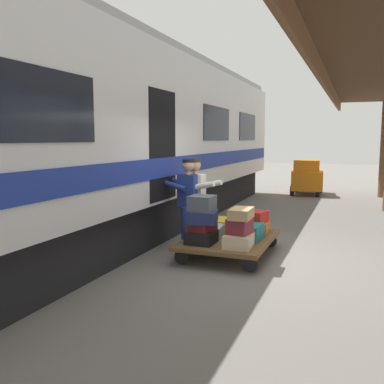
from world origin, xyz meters
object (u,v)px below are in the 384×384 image
(suitcase_black_hardshell, at_px, (201,237))
(suitcase_teal_softside, at_px, (247,232))
(suitcase_red_plastic, at_px, (255,216))
(suitcase_burgundy_valise, at_px, (240,226))
(porter_by_door, at_px, (196,200))
(suitcase_tan_vintage, at_px, (241,214))
(train_car, at_px, (93,139))
(luggage_cart, at_px, (229,240))
(suitcase_cream_canvas, at_px, (239,240))
(suitcase_maroon_trunk, at_px, (202,227))
(porter_in_overalls, at_px, (187,201))
(suitcase_yellow_case, at_px, (221,224))
(suitcase_orange_carryall, at_px, (255,227))
(suitcase_slate_roller, at_px, (202,203))
(baggage_tug, at_px, (307,178))
(suitcase_gray_aluminum, at_px, (212,231))
(suitcase_navy_fabric, at_px, (204,216))

(suitcase_black_hardshell, xyz_separation_m, suitcase_teal_softside, (-0.65, -0.56, 0.03))
(suitcase_red_plastic, bearing_deg, suitcase_teal_softside, 88.79)
(suitcase_burgundy_valise, bearing_deg, porter_by_door, -35.55)
(suitcase_tan_vintage, bearing_deg, suitcase_black_hardshell, 2.45)
(train_car, bearing_deg, luggage_cart, -177.96)
(suitcase_cream_canvas, xyz_separation_m, suitcase_red_plastic, (-0.01, -1.13, 0.20))
(suitcase_maroon_trunk, height_order, porter_in_overalls, porter_in_overalls)
(suitcase_burgundy_valise, xyz_separation_m, porter_by_door, (1.05, -0.75, 0.27))
(suitcase_cream_canvas, xyz_separation_m, porter_by_door, (1.05, -0.79, 0.50))
(suitcase_yellow_case, relative_size, suitcase_teal_softside, 1.03)
(suitcase_orange_carryall, height_order, suitcase_teal_softside, suitcase_teal_softside)
(suitcase_teal_softside, xyz_separation_m, suitcase_slate_roller, (0.65, 0.56, 0.55))
(suitcase_yellow_case, distance_m, suitcase_black_hardshell, 1.13)
(suitcase_orange_carryall, bearing_deg, porter_in_overalls, 21.67)
(suitcase_cream_canvas, bearing_deg, suitcase_teal_softside, -90.00)
(suitcase_orange_carryall, bearing_deg, porter_by_door, 17.80)
(suitcase_orange_carryall, distance_m, baggage_tug, 8.49)
(suitcase_tan_vintage, bearing_deg, luggage_cart, -56.74)
(suitcase_gray_aluminum, xyz_separation_m, porter_by_door, (0.40, -0.22, 0.51))
(suitcase_gray_aluminum, height_order, suitcase_navy_fabric, suitcase_navy_fabric)
(suitcase_tan_vintage, bearing_deg, suitcase_maroon_trunk, -0.32)
(suitcase_maroon_trunk, relative_size, baggage_tug, 0.24)
(porter_by_door, bearing_deg, suitcase_maroon_trunk, 118.31)
(suitcase_maroon_trunk, relative_size, suitcase_navy_fabric, 0.77)
(porter_by_door, xyz_separation_m, baggage_tug, (-1.09, -8.82, -0.30))
(luggage_cart, distance_m, baggage_tug, 9.06)
(train_car, xyz_separation_m, suitcase_yellow_case, (-2.42, -0.66, -1.63))
(luggage_cart, distance_m, porter_by_door, 1.00)
(luggage_cart, height_order, suitcase_teal_softside, suitcase_teal_softside)
(suitcase_black_hardshell, bearing_deg, baggage_tug, -94.13)
(suitcase_maroon_trunk, height_order, porter_by_door, porter_by_door)
(suitcase_cream_canvas, relative_size, baggage_tug, 0.34)
(luggage_cart, bearing_deg, suitcase_slate_roller, 60.16)
(train_car, relative_size, baggage_tug, 10.11)
(suitcase_teal_softside, distance_m, baggage_tug, 9.05)
(suitcase_gray_aluminum, bearing_deg, luggage_cart, -180.00)
(suitcase_red_plastic, distance_m, porter_in_overalls, 1.31)
(train_car, relative_size, porter_in_overalls, 10.69)
(suitcase_orange_carryall, relative_size, suitcase_slate_roller, 1.25)
(suitcase_black_hardshell, xyz_separation_m, porter_in_overalls, (0.52, -0.66, 0.50))
(suitcase_burgundy_valise, bearing_deg, suitcase_red_plastic, -90.74)
(suitcase_teal_softside, xyz_separation_m, suitcase_red_plastic, (-0.01, -0.57, 0.18))
(suitcase_red_plastic, relative_size, baggage_tug, 0.22)
(suitcase_red_plastic, bearing_deg, baggage_tug, -90.18)
(suitcase_yellow_case, height_order, suitcase_teal_softside, suitcase_teal_softside)
(suitcase_maroon_trunk, bearing_deg, suitcase_gray_aluminum, -89.35)
(suitcase_cream_canvas, xyz_separation_m, suitcase_navy_fabric, (0.62, -0.04, 0.35))
(porter_by_door, bearing_deg, suitcase_black_hardshell, 116.96)
(suitcase_maroon_trunk, height_order, suitcase_red_plastic, suitcase_red_plastic)
(suitcase_burgundy_valise, bearing_deg, suitcase_slate_roller, 2.61)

